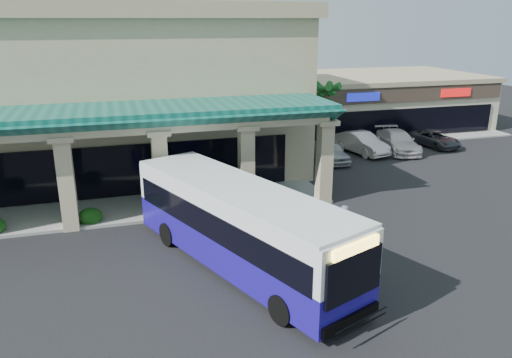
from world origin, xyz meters
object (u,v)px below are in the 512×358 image
object	(u,v)px
car_silver	(330,151)
car_gray	(434,139)
car_red	(397,141)
pedestrian	(345,225)
car_white	(362,143)
transit_bus	(240,228)

from	to	relation	value
car_silver	car_gray	distance (m)	10.24
car_gray	car_red	bearing A→B (deg)	179.58
pedestrian	car_white	world-z (taller)	pedestrian
car_silver	car_white	world-z (taller)	car_white
car_white	car_red	xyz separation A→B (m)	(2.98, -0.25, -0.01)
car_red	car_gray	size ratio (longest dim) A/B	1.21
car_silver	car_gray	size ratio (longest dim) A/B	0.95
transit_bus	car_gray	distance (m)	25.85
car_white	car_silver	bearing A→B (deg)	-169.28
car_white	car_gray	world-z (taller)	car_white
car_white	car_gray	xyz separation A→B (m)	(6.78, 0.33, -0.18)
transit_bus	car_red	bearing A→B (deg)	20.24
pedestrian	car_gray	xyz separation A→B (m)	(15.31, 14.89, -0.31)
car_silver	transit_bus	bearing A→B (deg)	-127.28
transit_bus	car_gray	size ratio (longest dim) A/B	2.77
car_silver	car_gray	xyz separation A→B (m)	(10.09, 1.74, -0.10)
transit_bus	car_red	size ratio (longest dim) A/B	2.30
car_red	car_gray	bearing A→B (deg)	18.74
pedestrian	car_silver	bearing A→B (deg)	7.82
car_white	pedestrian	bearing A→B (deg)	-132.72
car_silver	car_gray	world-z (taller)	car_silver
pedestrian	car_red	world-z (taller)	pedestrian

